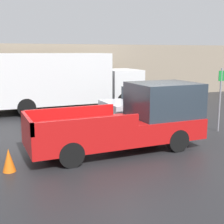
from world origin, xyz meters
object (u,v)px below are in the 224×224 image
object	(u,v)px
newspaper_box	(117,91)
traffic_cone	(9,160)
delivery_truck	(60,80)
parking_sign	(220,96)
pickup_truck	(133,119)
car	(151,105)

from	to	relation	value
newspaper_box	traffic_cone	bearing A→B (deg)	-126.68
delivery_truck	parking_sign	distance (m)	8.56
pickup_truck	car	bearing A→B (deg)	50.75
pickup_truck	parking_sign	world-z (taller)	parking_sign
car	delivery_truck	distance (m)	5.67
delivery_truck	parking_sign	bearing A→B (deg)	-57.01
delivery_truck	traffic_cone	bearing A→B (deg)	-112.61
car	traffic_cone	distance (m)	7.40
car	newspaper_box	world-z (taller)	car
newspaper_box	parking_sign	bearing A→B (deg)	-89.29
delivery_truck	newspaper_box	distance (m)	5.26
newspaper_box	delivery_truck	bearing A→B (deg)	-152.02
car	traffic_cone	size ratio (longest dim) A/B	6.74
delivery_truck	traffic_cone	size ratio (longest dim) A/B	13.50
car	delivery_truck	xyz separation A→B (m)	(-2.97, 4.76, 0.84)
pickup_truck	newspaper_box	xyz separation A→B (m)	(4.06, 10.22, -0.44)
parking_sign	traffic_cone	bearing A→B (deg)	-171.80
car	newspaper_box	bearing A→B (deg)	77.63
car	newspaper_box	xyz separation A→B (m)	(1.57, 7.17, -0.28)
pickup_truck	newspaper_box	distance (m)	11.00
car	newspaper_box	size ratio (longest dim) A/B	3.92
pickup_truck	parking_sign	distance (m)	4.25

